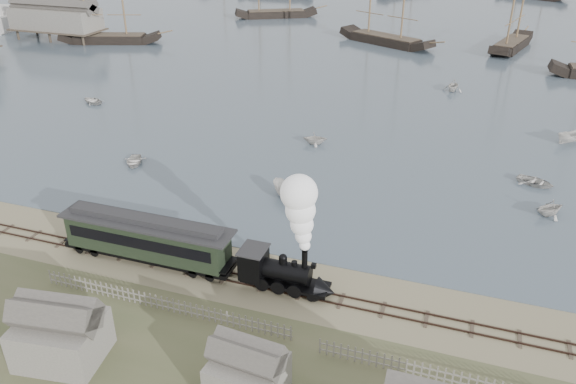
% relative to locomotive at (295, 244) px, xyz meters
% --- Properties ---
extents(ground, '(600.00, 600.00, 0.00)m').
position_rel_locomotive_xyz_m(ground, '(-1.52, 2.00, -4.12)').
color(ground, gray).
rests_on(ground, ground).
extents(rail_track, '(120.00, 1.80, 0.16)m').
position_rel_locomotive_xyz_m(rail_track, '(-1.52, 0.00, -4.08)').
color(rail_track, '#32211B').
rests_on(rail_track, ground).
extents(picket_fence_west, '(19.00, 0.10, 1.20)m').
position_rel_locomotive_xyz_m(picket_fence_west, '(-8.02, -5.00, -4.12)').
color(picket_fence_west, slate).
rests_on(picket_fence_west, ground).
extents(picket_fence_east, '(15.00, 0.10, 1.20)m').
position_rel_locomotive_xyz_m(picket_fence_east, '(10.98, -5.50, -4.12)').
color(picket_fence_east, slate).
rests_on(picket_fence_east, ground).
extents(shed_left, '(5.00, 4.00, 4.10)m').
position_rel_locomotive_xyz_m(shed_left, '(-11.52, -11.00, -4.12)').
color(shed_left, slate).
rests_on(shed_left, ground).
extents(locomotive, '(7.15, 2.67, 8.91)m').
position_rel_locomotive_xyz_m(locomotive, '(0.00, 0.00, 0.00)').
color(locomotive, black).
rests_on(locomotive, ground).
extents(passenger_coach, '(14.24, 2.75, 3.46)m').
position_rel_locomotive_xyz_m(passenger_coach, '(-12.13, 0.00, -1.94)').
color(passenger_coach, black).
rests_on(passenger_coach, ground).
extents(beached_dinghy, '(3.22, 4.18, 0.80)m').
position_rel_locomotive_xyz_m(beached_dinghy, '(-17.79, 2.86, -3.72)').
color(beached_dinghy, silver).
rests_on(beached_dinghy, ground).
extents(rowboat_0, '(4.08, 3.59, 0.70)m').
position_rel_locomotive_xyz_m(rowboat_0, '(-23.53, 15.47, -3.71)').
color(rowboat_0, silver).
rests_on(rowboat_0, harbor_water).
extents(rowboat_1, '(3.02, 3.30, 1.49)m').
position_rel_locomotive_xyz_m(rowboat_1, '(-6.62, 27.36, -3.32)').
color(rowboat_1, silver).
rests_on(rowboat_1, harbor_water).
extents(rowboat_2, '(3.71, 3.62, 1.45)m').
position_rel_locomotive_xyz_m(rowboat_2, '(-5.56, 13.33, -3.33)').
color(rowboat_2, silver).
rests_on(rowboat_2, harbor_water).
extents(rowboat_3, '(3.76, 4.31, 0.75)m').
position_rel_locomotive_xyz_m(rowboat_3, '(17.36, 24.27, -3.69)').
color(rowboat_3, silver).
rests_on(rowboat_3, harbor_water).
extents(rowboat_4, '(3.81, 3.86, 1.54)m').
position_rel_locomotive_xyz_m(rowboat_4, '(18.27, 18.13, -3.29)').
color(rowboat_4, silver).
rests_on(rowboat_4, harbor_water).
extents(rowboat_5, '(3.44, 4.01, 1.50)m').
position_rel_locomotive_xyz_m(rowboat_5, '(21.85, 37.63, -3.31)').
color(rowboat_5, silver).
rests_on(rowboat_5, harbor_water).
extents(rowboat_6, '(3.60, 4.17, 0.72)m').
position_rel_locomotive_xyz_m(rowboat_6, '(-40.75, 31.65, -3.70)').
color(rowboat_6, silver).
rests_on(rowboat_6, harbor_water).
extents(rowboat_7, '(3.88, 3.52, 1.77)m').
position_rel_locomotive_xyz_m(rowboat_7, '(7.03, 54.02, -3.17)').
color(rowboat_7, silver).
rests_on(rowboat_7, harbor_water).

